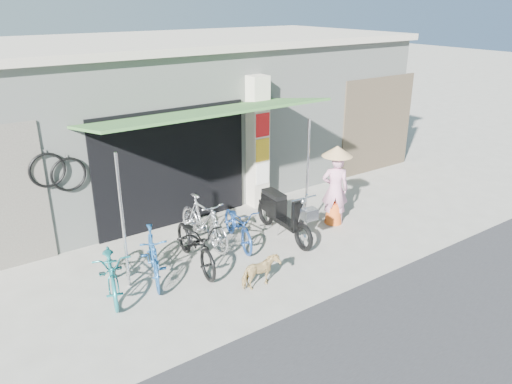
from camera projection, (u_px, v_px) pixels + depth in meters
ground at (295, 254)px, 9.49m from camera, size 80.00×80.00×0.00m
bicycle_shop at (170, 112)px, 12.69m from camera, size 12.30×5.30×3.66m
shop_pillar at (257, 143)px, 11.26m from camera, size 0.42×0.44×3.00m
awning at (206, 115)px, 9.33m from camera, size 4.60×1.88×2.72m
neighbour_right at (377, 125)px, 13.67m from camera, size 2.60×0.06×2.60m
bike_teal at (112, 269)px, 8.11m from camera, size 0.98×1.73×0.86m
bike_blue at (153, 255)px, 8.49m from camera, size 0.89×1.59×0.92m
bike_black at (196, 243)px, 8.93m from camera, size 0.83×1.83×0.93m
bike_silver at (204, 222)px, 9.68m from camera, size 0.55×1.68×1.00m
bike_navy at (238, 225)px, 9.76m from camera, size 0.89×1.62×0.81m
street_dog at (261, 272)px, 8.32m from camera, size 0.67×0.32×0.57m
moped at (282, 214)px, 10.05m from camera, size 0.55×1.93×1.09m
nun at (335, 186)px, 10.51m from camera, size 0.67×0.64×1.73m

